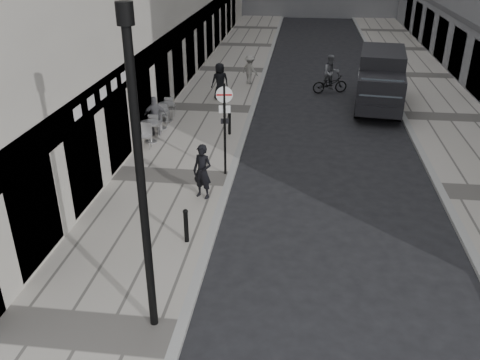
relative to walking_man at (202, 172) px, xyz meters
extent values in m
cube|color=#9D968E|center=(-1.36, 9.04, -0.94)|extent=(4.00, 60.00, 0.12)
cube|color=#9D968E|center=(9.64, 9.04, -0.94)|extent=(4.00, 60.00, 0.12)
imported|color=black|center=(0.00, 0.00, 0.00)|extent=(0.75, 0.63, 1.76)
cylinder|color=black|center=(0.44, 1.78, 0.72)|extent=(0.08, 0.08, 3.20)
cylinder|color=white|center=(0.44, 1.78, 1.96)|extent=(0.55, 0.11, 0.55)
cube|color=#B21414|center=(0.44, 1.76, 1.96)|extent=(0.50, 0.09, 0.05)
cube|color=white|center=(0.44, 1.81, 1.45)|extent=(0.38, 0.08, 0.26)
cylinder|color=black|center=(0.04, -5.85, 2.30)|extent=(0.17, 0.17, 6.36)
cylinder|color=black|center=(0.04, -5.85, 5.53)|extent=(0.30, 0.30, 0.37)
cylinder|color=black|center=(0.04, -2.61, -0.42)|extent=(0.12, 0.12, 0.93)
cylinder|color=black|center=(0.04, 5.62, -0.44)|extent=(0.12, 0.12, 0.89)
cylinder|color=black|center=(5.54, 8.75, -0.59)|extent=(0.38, 0.85, 0.82)
cylinder|color=black|center=(7.33, 8.53, -0.59)|extent=(0.38, 0.85, 0.82)
cylinder|color=black|center=(5.96, 12.21, -0.59)|extent=(0.38, 0.85, 0.82)
cylinder|color=black|center=(7.75, 11.99, -0.59)|extent=(0.38, 0.85, 0.82)
cube|color=black|center=(6.75, 11.29, 0.59)|extent=(2.48, 3.91, 2.05)
cube|color=black|center=(6.42, 8.54, 0.28)|extent=(2.26, 2.08, 1.44)
cube|color=#1E2328|center=(6.33, 7.78, 0.69)|extent=(1.82, 0.57, 0.76)
imported|color=black|center=(4.40, 12.68, -0.51)|extent=(1.97, 1.17, 0.98)
imported|color=slate|center=(4.40, 12.68, 0.08)|extent=(1.06, 0.93, 1.85)
imported|color=#5E5D62|center=(-2.96, 5.17, -0.06)|extent=(1.03, 0.65, 1.64)
imported|color=gray|center=(0.04, 13.53, -0.09)|extent=(1.17, 1.04, 1.58)
imported|color=black|center=(-1.13, 10.54, 0.02)|extent=(1.05, 0.93, 1.80)
cylinder|color=silver|center=(-2.96, 6.94, -0.87)|extent=(0.46, 0.46, 0.03)
cylinder|color=silver|center=(-2.96, 6.94, -0.49)|extent=(0.06, 0.06, 0.77)
cylinder|color=silver|center=(-2.96, 6.94, -0.10)|extent=(0.73, 0.73, 0.03)
cylinder|color=silver|center=(-2.96, 5.91, -0.87)|extent=(0.47, 0.47, 0.03)
cylinder|color=silver|center=(-2.96, 5.91, -0.48)|extent=(0.06, 0.06, 0.79)
cylinder|color=silver|center=(-2.96, 5.91, -0.08)|extent=(0.75, 0.75, 0.03)
cylinder|color=silver|center=(-2.96, 4.37, -0.86)|extent=(0.48, 0.48, 0.03)
cylinder|color=silver|center=(-2.96, 4.37, -0.47)|extent=(0.07, 0.07, 0.81)
cylinder|color=silver|center=(-2.96, 4.37, -0.06)|extent=(0.76, 0.76, 0.03)
camera|label=1|loc=(2.92, -14.04, 6.70)|focal=38.00mm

